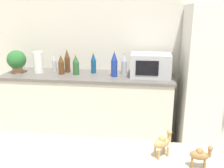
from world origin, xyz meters
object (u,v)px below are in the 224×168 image
at_px(back_bottle_5, 61,65).
at_px(camel_figurine_second, 163,142).
at_px(potted_plant, 17,61).
at_px(back_bottle_4, 124,64).
at_px(back_bottle_1, 93,63).
at_px(back_bottle_3, 54,63).
at_px(refrigerator, 224,84).
at_px(microwave, 151,65).
at_px(paper_towel_roll, 38,62).
at_px(back_bottle_6, 67,61).
at_px(camel_figurine, 200,155).
at_px(back_bottle_0, 114,64).
at_px(back_bottle_2, 76,65).

relative_size(back_bottle_5, camel_figurine_second, 1.89).
xyz_separation_m(potted_plant, back_bottle_4, (1.38, 0.12, -0.03)).
relative_size(potted_plant, back_bottle_1, 1.09).
bearing_deg(back_bottle_3, refrigerator, -4.19).
bearing_deg(back_bottle_4, microwave, -10.73).
bearing_deg(microwave, paper_towel_roll, 179.87).
relative_size(back_bottle_3, camel_figurine_second, 1.85).
relative_size(refrigerator, back_bottle_6, 5.79).
bearing_deg(potted_plant, camel_figurine, -45.84).
relative_size(back_bottle_6, camel_figurine_second, 2.31).
relative_size(microwave, camel_figurine, 3.95).
bearing_deg(back_bottle_0, back_bottle_5, 177.41).
xyz_separation_m(camel_figurine, camel_figurine_second, (-0.16, 0.08, 0.01)).
xyz_separation_m(refrigerator, back_bottle_4, (-1.19, 0.14, 0.17)).
distance_m(back_bottle_0, camel_figurine, 2.04).
distance_m(back_bottle_4, camel_figurine_second, 2.03).
bearing_deg(back_bottle_5, microwave, 2.19).
bearing_deg(camel_figurine_second, back_bottle_1, 110.65).
xyz_separation_m(paper_towel_roll, back_bottle_0, (1.01, -0.08, 0.02)).
height_order(back_bottle_3, camel_figurine, back_bottle_3).
bearing_deg(back_bottle_1, back_bottle_4, -1.61).
relative_size(refrigerator, back_bottle_5, 7.09).
bearing_deg(camel_figurine_second, back_bottle_3, 122.54).
bearing_deg(microwave, back_bottle_5, -177.81).
height_order(back_bottle_2, camel_figurine, back_bottle_2).
bearing_deg(back_bottle_5, back_bottle_0, -2.59).
bearing_deg(potted_plant, back_bottle_2, 1.59).
xyz_separation_m(back_bottle_4, camel_figurine_second, (0.36, -2.00, 0.04)).
relative_size(back_bottle_0, back_bottle_3, 1.31).
bearing_deg(microwave, camel_figurine, -84.63).
height_order(microwave, back_bottle_0, back_bottle_0).
bearing_deg(back_bottle_5, back_bottle_4, 7.65).
bearing_deg(camel_figurine, back_bottle_5, 123.64).
xyz_separation_m(paper_towel_roll, back_bottle_1, (0.72, 0.07, -0.01)).
xyz_separation_m(back_bottle_1, camel_figurine_second, (0.76, -2.01, 0.04)).
distance_m(back_bottle_2, back_bottle_4, 0.61).
bearing_deg(refrigerator, camel_figurine, -108.99).
distance_m(back_bottle_0, back_bottle_1, 0.33).
relative_size(paper_towel_roll, back_bottle_2, 1.06).
bearing_deg(refrigerator, back_bottle_2, 178.70).
bearing_deg(camel_figurine_second, paper_towel_roll, 127.27).
distance_m(back_bottle_2, back_bottle_5, 0.19).
relative_size(paper_towel_roll, back_bottle_0, 0.85).
relative_size(camel_figurine, camel_figurine_second, 0.91).
xyz_separation_m(potted_plant, back_bottle_3, (0.45, 0.14, -0.05)).
distance_m(microwave, back_bottle_6, 1.08).
relative_size(back_bottle_0, camel_figurine_second, 2.43).
height_order(potted_plant, back_bottle_5, potted_plant).
bearing_deg(back_bottle_4, camel_figurine_second, -79.76).
xyz_separation_m(potted_plant, microwave, (1.71, 0.06, -0.02)).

